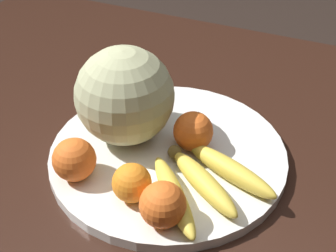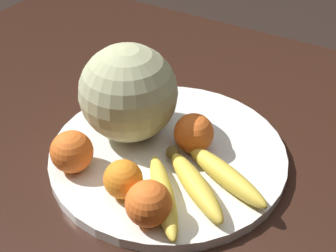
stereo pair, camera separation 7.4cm
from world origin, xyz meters
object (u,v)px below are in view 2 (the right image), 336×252
fruit_bowl (168,154)px  melon (128,93)px  orange_back_left (194,133)px  produce_tag (145,176)px  orange_front_right (72,152)px  banana_bunch (196,184)px  orange_mid_center (149,204)px  kitchen_table (206,185)px  orange_front_left (123,179)px

fruit_bowl → melon: 0.12m
orange_back_left → produce_tag: 0.11m
fruit_bowl → orange_front_right: bearing=47.4°
fruit_bowl → melon: (0.08, -0.01, 0.09)m
fruit_bowl → produce_tag: bearing=92.7°
banana_bunch → orange_front_right: 0.20m
fruit_bowl → orange_mid_center: 0.16m
produce_tag → orange_back_left: bearing=-93.9°
banana_bunch → orange_back_left: (0.05, -0.09, 0.02)m
melon → produce_tag: size_ratio=1.91×
kitchen_table → melon: size_ratio=9.13×
kitchen_table → orange_back_left: (0.01, 0.03, 0.14)m
orange_mid_center → produce_tag: bearing=-53.3°
melon → kitchen_table: bearing=-159.4°
orange_front_right → orange_back_left: (-0.14, -0.14, -0.00)m
orange_back_left → melon: bearing=8.2°
orange_front_right → orange_mid_center: orange_front_right is taller
orange_front_left → orange_front_right: 0.10m
melon → banana_bunch: (-0.17, 0.07, -0.07)m
orange_front_right → produce_tag: size_ratio=0.78×
orange_back_left → produce_tag: size_ratio=0.77×
melon → orange_front_right: bearing=78.6°
orange_front_left → orange_front_right: bearing=-3.1°
fruit_bowl → banana_bunch: banana_bunch is taller
banana_bunch → orange_back_left: size_ratio=3.17×
produce_tag → kitchen_table: bearing=-95.3°
orange_front_right → produce_tag: orange_front_right is taller
banana_bunch → orange_front_left: 0.11m
melon → orange_mid_center: bearing=131.9°
orange_front_left → orange_mid_center: bearing=158.2°
orange_front_left → fruit_bowl: bearing=-92.1°
melon → orange_front_right: melon is taller
orange_mid_center → banana_bunch: bearing=-110.5°
kitchen_table → banana_bunch: (-0.04, 0.12, 0.12)m
orange_mid_center → fruit_bowl: bearing=-68.9°
kitchen_table → orange_front_right: size_ratio=22.27×
orange_front_right → orange_mid_center: bearing=169.6°
orange_front_right → orange_front_left: bearing=176.9°
kitchen_table → melon: bearing=20.6°
orange_front_right → orange_back_left: bearing=-135.2°
kitchen_table → orange_front_right: (0.15, 0.17, 0.14)m
kitchen_table → orange_front_right: 0.27m
orange_mid_center → orange_front_right: bearing=-10.4°
fruit_bowl → orange_back_left: size_ratio=5.96×
orange_front_left → orange_back_left: orange_back_left is taller
melon → banana_bunch: melon is taller
melon → fruit_bowl: bearing=174.6°
melon → produce_tag: 0.14m
banana_bunch → orange_back_left: orange_back_left is taller
orange_back_left → orange_front_left: bearing=74.9°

